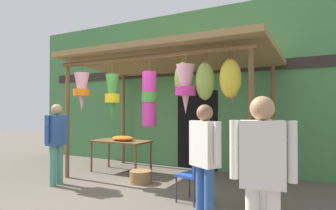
{
  "coord_description": "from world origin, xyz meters",
  "views": [
    {
      "loc": [
        3.43,
        -4.49,
        1.53
      ],
      "look_at": [
        0.25,
        1.27,
        1.62
      ],
      "focal_mm": 31.57,
      "sensor_mm": 36.0,
      "label": 1
    }
  ],
  "objects_px": {
    "wicker_basket_by_table": "(141,177)",
    "passerby_at_right": "(57,137)",
    "vendor_in_orange": "(264,148)",
    "folding_chair": "(195,172)",
    "flower_heap_on_table": "(123,138)",
    "customer_foreground": "(263,170)",
    "shopper_by_bananas": "(205,155)",
    "display_table": "(121,144)"
  },
  "relations": [
    {
      "from": "wicker_basket_by_table",
      "to": "passerby_at_right",
      "type": "distance_m",
      "value": 1.89
    },
    {
      "from": "wicker_basket_by_table",
      "to": "vendor_in_orange",
      "type": "relative_size",
      "value": 0.29
    },
    {
      "from": "folding_chair",
      "to": "vendor_in_orange",
      "type": "height_order",
      "value": "vendor_in_orange"
    },
    {
      "from": "vendor_in_orange",
      "to": "passerby_at_right",
      "type": "height_order",
      "value": "passerby_at_right"
    },
    {
      "from": "flower_heap_on_table",
      "to": "customer_foreground",
      "type": "height_order",
      "value": "customer_foreground"
    },
    {
      "from": "flower_heap_on_table",
      "to": "customer_foreground",
      "type": "distance_m",
      "value": 4.82
    },
    {
      "from": "folding_chair",
      "to": "shopper_by_bananas",
      "type": "xyz_separation_m",
      "value": [
        0.5,
        -0.85,
        0.43
      ]
    },
    {
      "from": "customer_foreground",
      "to": "shopper_by_bananas",
      "type": "height_order",
      "value": "customer_foreground"
    },
    {
      "from": "display_table",
      "to": "folding_chair",
      "type": "height_order",
      "value": "folding_chair"
    },
    {
      "from": "shopper_by_bananas",
      "to": "vendor_in_orange",
      "type": "bearing_deg",
      "value": 62.33
    },
    {
      "from": "flower_heap_on_table",
      "to": "shopper_by_bananas",
      "type": "height_order",
      "value": "shopper_by_bananas"
    },
    {
      "from": "vendor_in_orange",
      "to": "shopper_by_bananas",
      "type": "relative_size",
      "value": 1.01
    },
    {
      "from": "flower_heap_on_table",
      "to": "folding_chair",
      "type": "relative_size",
      "value": 0.69
    },
    {
      "from": "display_table",
      "to": "passerby_at_right",
      "type": "relative_size",
      "value": 0.87
    },
    {
      "from": "vendor_in_orange",
      "to": "customer_foreground",
      "type": "bearing_deg",
      "value": -79.57
    },
    {
      "from": "display_table",
      "to": "vendor_in_orange",
      "type": "height_order",
      "value": "vendor_in_orange"
    },
    {
      "from": "wicker_basket_by_table",
      "to": "passerby_at_right",
      "type": "xyz_separation_m",
      "value": [
        -1.38,
        -0.98,
        0.84
      ]
    },
    {
      "from": "vendor_in_orange",
      "to": "passerby_at_right",
      "type": "xyz_separation_m",
      "value": [
        -3.97,
        -0.51,
        0.02
      ]
    },
    {
      "from": "customer_foreground",
      "to": "folding_chair",
      "type": "bearing_deg",
      "value": 130.0
    },
    {
      "from": "wicker_basket_by_table",
      "to": "shopper_by_bananas",
      "type": "bearing_deg",
      "value": -36.69
    },
    {
      "from": "display_table",
      "to": "customer_foreground",
      "type": "distance_m",
      "value": 4.92
    },
    {
      "from": "customer_foreground",
      "to": "passerby_at_right",
      "type": "bearing_deg",
      "value": 162.59
    },
    {
      "from": "flower_heap_on_table",
      "to": "folding_chair",
      "type": "xyz_separation_m",
      "value": [
        2.44,
        -1.26,
        -0.32
      ]
    },
    {
      "from": "folding_chair",
      "to": "vendor_in_orange",
      "type": "distance_m",
      "value": 1.16
    },
    {
      "from": "display_table",
      "to": "passerby_at_right",
      "type": "height_order",
      "value": "passerby_at_right"
    },
    {
      "from": "folding_chair",
      "to": "shopper_by_bananas",
      "type": "height_order",
      "value": "shopper_by_bananas"
    },
    {
      "from": "display_table",
      "to": "wicker_basket_by_table",
      "type": "distance_m",
      "value": 1.31
    },
    {
      "from": "flower_heap_on_table",
      "to": "vendor_in_orange",
      "type": "height_order",
      "value": "vendor_in_orange"
    },
    {
      "from": "display_table",
      "to": "vendor_in_orange",
      "type": "bearing_deg",
      "value": -17.07
    },
    {
      "from": "flower_heap_on_table",
      "to": "customer_foreground",
      "type": "xyz_separation_m",
      "value": [
        3.83,
        -2.92,
        0.15
      ]
    },
    {
      "from": "wicker_basket_by_table",
      "to": "customer_foreground",
      "type": "xyz_separation_m",
      "value": [
        2.93,
        -2.33,
        0.85
      ]
    },
    {
      "from": "wicker_basket_by_table",
      "to": "vendor_in_orange",
      "type": "distance_m",
      "value": 2.75
    },
    {
      "from": "shopper_by_bananas",
      "to": "passerby_at_right",
      "type": "bearing_deg",
      "value": 171.09
    },
    {
      "from": "flower_heap_on_table",
      "to": "passerby_at_right",
      "type": "relative_size",
      "value": 0.36
    },
    {
      "from": "display_table",
      "to": "passerby_at_right",
      "type": "bearing_deg",
      "value": -103.41
    },
    {
      "from": "folding_chair",
      "to": "shopper_by_bananas",
      "type": "distance_m",
      "value": 1.08
    },
    {
      "from": "folding_chair",
      "to": "wicker_basket_by_table",
      "type": "bearing_deg",
      "value": 156.35
    },
    {
      "from": "display_table",
      "to": "passerby_at_right",
      "type": "xyz_separation_m",
      "value": [
        -0.38,
        -1.61,
        0.27
      ]
    },
    {
      "from": "folding_chair",
      "to": "customer_foreground",
      "type": "distance_m",
      "value": 2.22
    },
    {
      "from": "wicker_basket_by_table",
      "to": "customer_foreground",
      "type": "height_order",
      "value": "customer_foreground"
    },
    {
      "from": "wicker_basket_by_table",
      "to": "customer_foreground",
      "type": "distance_m",
      "value": 3.84
    },
    {
      "from": "shopper_by_bananas",
      "to": "customer_foreground",
      "type": "bearing_deg",
      "value": -42.48
    }
  ]
}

